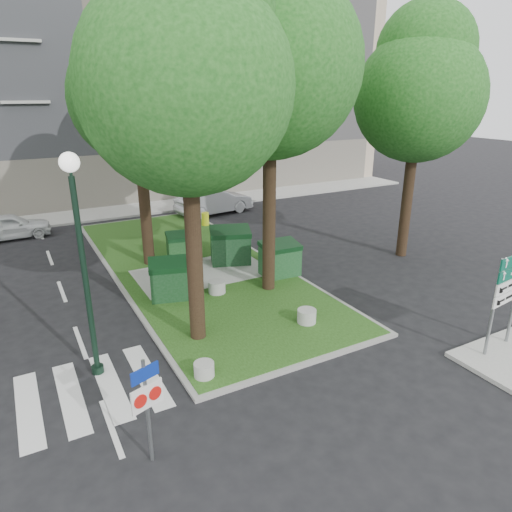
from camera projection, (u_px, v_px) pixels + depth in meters
ground at (290, 369)px, 11.72m from camera, size 120.00×120.00×0.00m
median_island at (193, 266)px, 18.52m from camera, size 6.00×16.00×0.12m
median_kerb at (193, 266)px, 18.52m from camera, size 6.30×16.30×0.10m
building_sidewalk at (120, 211)px, 26.94m from camera, size 42.00×3.00×0.12m
zebra_crossing at (129, 380)px, 11.25m from camera, size 5.00×3.00×0.01m
apartment_building at (81, 71)px, 30.42m from camera, size 41.00×12.00×16.00m
tree_median_near_left at (188, 65)px, 10.70m from camera, size 5.20×5.20×10.53m
tree_median_near_right at (272, 47)px, 13.71m from camera, size 5.60×5.60×11.46m
tree_median_mid at (137, 84)px, 16.40m from camera, size 4.80×4.80×9.99m
tree_median_far at (188, 53)px, 19.87m from camera, size 5.80×5.80×11.93m
tree_street_right at (421, 84)px, 17.64m from camera, size 5.00×5.00×10.06m
dumpster_a at (171, 279)px, 15.35m from camera, size 1.67×1.37×1.35m
dumpster_b at (183, 247)px, 18.76m from camera, size 1.43×1.12×1.20m
dumpster_c at (230, 246)px, 18.47m from camera, size 1.89×1.60×1.49m
dumpster_d at (280, 259)px, 17.24m from camera, size 1.49×1.08×1.33m
bollard_left at (204, 369)px, 11.17m from camera, size 0.51×0.51×0.36m
bollard_right at (307, 316)px, 13.79m from camera, size 0.58×0.58×0.41m
bollard_mid at (217, 287)px, 15.82m from camera, size 0.60×0.60×0.43m
litter_bin at (205, 219)px, 23.82m from camera, size 0.39×0.39×0.67m
street_lamp at (80, 243)px, 10.39m from camera, size 0.44×0.44×5.51m
traffic_sign_pole at (146, 398)px, 8.35m from camera, size 0.64×0.25×2.24m
directional_sign at (508, 287)px, 11.88m from camera, size 1.35×0.24×2.71m
car_white at (9, 226)px, 21.90m from camera, size 3.69×1.53×1.25m
car_silver at (214, 201)px, 26.40m from camera, size 4.70×2.19×1.49m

